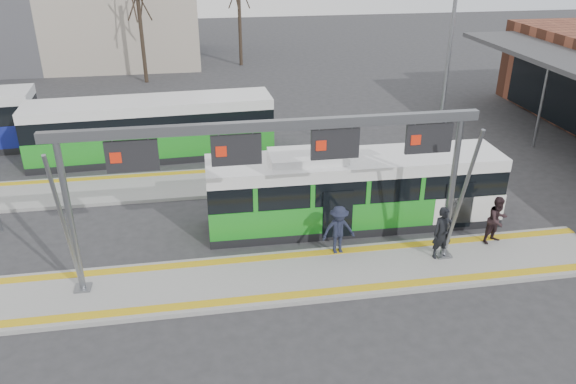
{
  "coord_description": "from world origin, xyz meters",
  "views": [
    {
      "loc": [
        -2.56,
        -15.25,
        10.43
      ],
      "look_at": [
        0.5,
        3.0,
        1.71
      ],
      "focal_mm": 35.0,
      "sensor_mm": 36.0,
      "label": 1
    }
  ],
  "objects_px": {
    "gantry": "(275,154)",
    "passenger_a": "(443,233)",
    "passenger_c": "(339,230)",
    "hero_bus": "(354,191)",
    "passenger_b": "(497,220)"
  },
  "relations": [
    {
      "from": "hero_bus",
      "to": "passenger_c",
      "type": "relative_size",
      "value": 6.26
    },
    {
      "from": "passenger_a",
      "to": "passenger_c",
      "type": "relative_size",
      "value": 1.06
    },
    {
      "from": "gantry",
      "to": "passenger_a",
      "type": "bearing_deg",
      "value": -0.49
    },
    {
      "from": "hero_bus",
      "to": "passenger_b",
      "type": "bearing_deg",
      "value": -27.44
    },
    {
      "from": "hero_bus",
      "to": "passenger_a",
      "type": "bearing_deg",
      "value": -53.78
    },
    {
      "from": "passenger_a",
      "to": "passenger_b",
      "type": "height_order",
      "value": "passenger_a"
    },
    {
      "from": "gantry",
      "to": "passenger_b",
      "type": "bearing_deg",
      "value": 4.44
    },
    {
      "from": "gantry",
      "to": "passenger_c",
      "type": "relative_size",
      "value": 7.31
    },
    {
      "from": "gantry",
      "to": "passenger_c",
      "type": "xyz_separation_m",
      "value": [
        2.3,
        0.85,
        -3.26
      ]
    },
    {
      "from": "passenger_a",
      "to": "passenger_c",
      "type": "xyz_separation_m",
      "value": [
        -3.39,
        0.89,
        -0.05
      ]
    },
    {
      "from": "gantry",
      "to": "passenger_b",
      "type": "relative_size",
      "value": 7.34
    },
    {
      "from": "gantry",
      "to": "passenger_a",
      "type": "xyz_separation_m",
      "value": [
        5.68,
        -0.05,
        -3.21
      ]
    },
    {
      "from": "passenger_c",
      "to": "hero_bus",
      "type": "bearing_deg",
      "value": 59.34
    },
    {
      "from": "passenger_b",
      "to": "passenger_c",
      "type": "distance_m",
      "value": 5.76
    },
    {
      "from": "passenger_c",
      "to": "passenger_b",
      "type": "bearing_deg",
      "value": -5.91
    }
  ]
}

